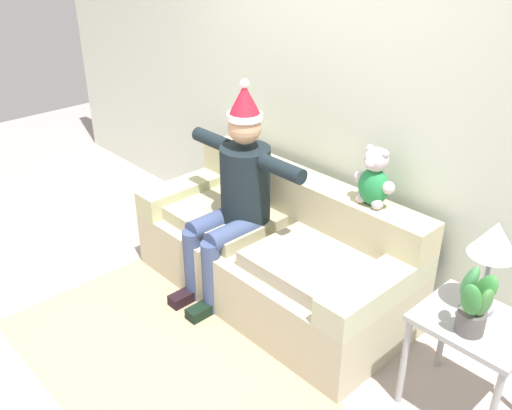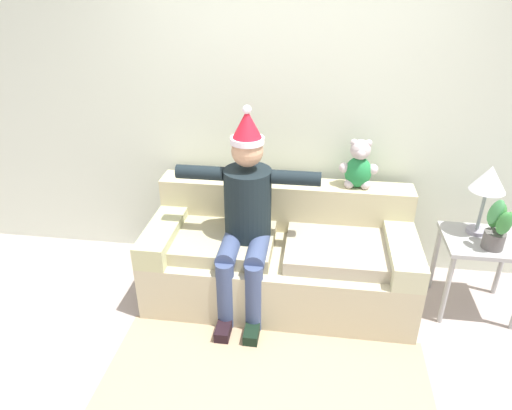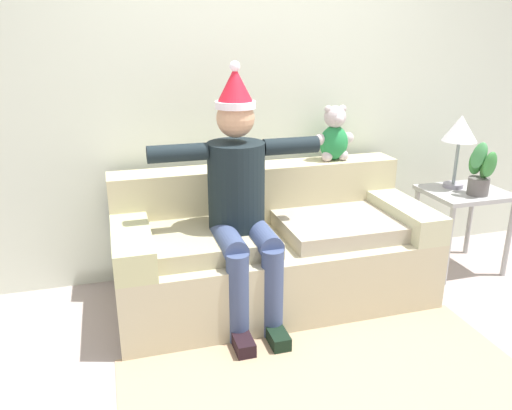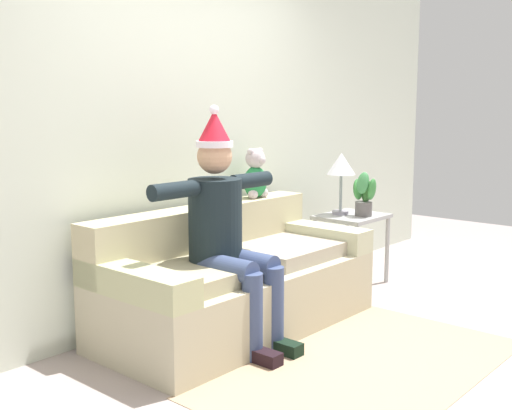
{
  "view_description": "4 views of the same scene",
  "coord_description": "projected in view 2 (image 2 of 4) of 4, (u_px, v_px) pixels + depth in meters",
  "views": [
    {
      "loc": [
        2.32,
        -1.33,
        2.43
      ],
      "look_at": [
        0.05,
        0.78,
        0.8
      ],
      "focal_mm": 39.48,
      "sensor_mm": 36.0,
      "label": 1
    },
    {
      "loc": [
        0.23,
        -1.96,
        2.31
      ],
      "look_at": [
        -0.17,
        0.88,
        0.82
      ],
      "focal_mm": 32.34,
      "sensor_mm": 36.0,
      "label": 2
    },
    {
      "loc": [
        -0.94,
        -1.85,
        1.66
      ],
      "look_at": [
        -0.14,
        0.87,
        0.68
      ],
      "focal_mm": 35.51,
      "sensor_mm": 36.0,
      "label": 3
    },
    {
      "loc": [
        -3.05,
        -1.83,
        1.5
      ],
      "look_at": [
        0.11,
        0.91,
        0.85
      ],
      "focal_mm": 44.49,
      "sensor_mm": 36.0,
      "label": 4
    }
  ],
  "objects": [
    {
      "name": "ground_plane",
      "position": [
        264.0,
        391.0,
        2.81
      ],
      "size": [
        10.0,
        10.0,
        0.0
      ],
      "primitive_type": "plane",
      "color": "#A59591"
    },
    {
      "name": "teddy_bear",
      "position": [
        359.0,
        166.0,
        3.43
      ],
      "size": [
        0.29,
        0.17,
        0.38
      ],
      "color": "#238242",
      "rests_on": "couch"
    },
    {
      "name": "couch",
      "position": [
        280.0,
        255.0,
        3.56
      ],
      "size": [
        1.97,
        0.9,
        0.81
      ],
      "color": "#B7AF90",
      "rests_on": "ground_plane"
    },
    {
      "name": "person_seated",
      "position": [
        246.0,
        213.0,
        3.24
      ],
      "size": [
        1.02,
        0.77,
        1.51
      ],
      "color": "black",
      "rests_on": "ground_plane"
    },
    {
      "name": "area_rug",
      "position": [
        263.0,
        395.0,
        2.79
      ],
      "size": [
        2.04,
        1.15,
        0.01
      ],
      "primitive_type": "cube",
      "color": "tan",
      "rests_on": "ground_plane"
    },
    {
      "name": "table_lamp",
      "position": [
        489.0,
        182.0,
        3.14
      ],
      "size": [
        0.24,
        0.24,
        0.52
      ],
      "color": "gray",
      "rests_on": "side_table"
    },
    {
      "name": "back_wall",
      "position": [
        290.0,
        106.0,
        3.55
      ],
      "size": [
        7.0,
        0.1,
        2.7
      ],
      "primitive_type": "cube",
      "color": "silver",
      "rests_on": "ground_plane"
    },
    {
      "name": "potted_plant",
      "position": [
        498.0,
        226.0,
        3.06
      ],
      "size": [
        0.2,
        0.24,
        0.38
      ],
      "color": "#5C5755",
      "rests_on": "side_table"
    },
    {
      "name": "side_table",
      "position": [
        482.0,
        251.0,
        3.28
      ],
      "size": [
        0.55,
        0.47,
        0.6
      ],
      "color": "#A1A1A1",
      "rests_on": "ground_plane"
    }
  ]
}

